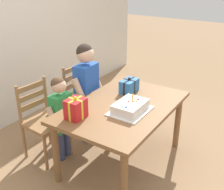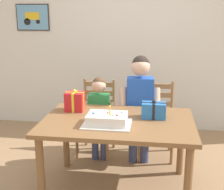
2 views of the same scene
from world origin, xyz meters
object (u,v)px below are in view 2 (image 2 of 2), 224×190
chair_left (97,117)px  child_younger (99,111)px  dining_table (118,129)px  gift_box_red_large (75,101)px  chair_right (156,119)px  child_older (140,99)px  gift_box_beside_cake (154,110)px  birthday_cake (107,120)px

chair_left → child_younger: bearing=-71.8°
dining_table → child_younger: (-0.30, 0.62, -0.03)m
gift_box_red_large → chair_right: bearing=35.3°
chair_left → child_younger: child_younger is taller
chair_left → child_older: size_ratio=0.72×
dining_table → gift_box_red_large: size_ratio=6.24×
gift_box_beside_cake → chair_left: 1.07m
chair_right → child_older: (-0.19, -0.22, 0.31)m
gift_box_beside_cake → chair_right: (0.04, 0.73, -0.35)m
birthday_cake → gift_box_beside_cake: (0.42, 0.25, 0.03)m
chair_left → chair_right: 0.74m
dining_table → gift_box_beside_cake: size_ratio=6.09×
dining_table → child_younger: bearing=115.4°
gift_box_red_large → child_younger: 0.48m
gift_box_beside_cake → child_younger: bearing=141.5°
dining_table → gift_box_red_large: gift_box_red_large is taller
gift_box_red_large → birthday_cake: bearing=-43.3°
dining_table → child_older: child_older is taller
chair_left → child_older: 0.67m
dining_table → child_younger: 0.69m
child_older → child_younger: (-0.47, 0.00, -0.16)m
gift_box_red_large → child_older: (0.66, 0.38, -0.06)m
dining_table → child_younger: child_younger is taller
child_older → child_younger: bearing=179.9°
child_older → gift_box_red_large: bearing=-150.0°
chair_left → chair_right: same height
chair_right → child_younger: (-0.67, -0.22, 0.15)m
gift_box_red_large → child_older: size_ratio=0.18×
birthday_cake → gift_box_beside_cake: 0.49m
dining_table → birthday_cake: bearing=-121.4°
birthday_cake → child_older: size_ratio=0.34×
chair_left → child_older: child_older is taller
dining_table → chair_right: size_ratio=1.57×
child_younger → birthday_cake: bearing=-74.3°
dining_table → gift_box_beside_cake: bearing=19.5°
birthday_cake → child_older: 0.80m
birthday_cake → child_older: child_older is taller
gift_box_beside_cake → child_older: bearing=107.6°
gift_box_red_large → chair_right: size_ratio=0.25×
gift_box_red_large → chair_left: gift_box_red_large is taller
child_older → child_younger: 0.50m
gift_box_red_large → child_older: bearing=30.0°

